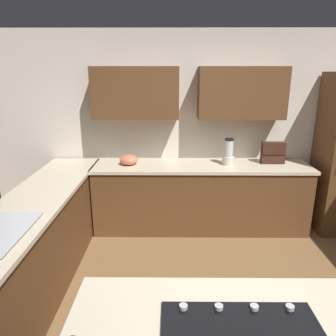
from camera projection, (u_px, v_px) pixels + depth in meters
The scene contains 9 objects.
ground_plane at pixel (228, 319), 2.77m from camera, with size 14.00×14.00×0.00m, color brown.
wall_back at pixel (203, 121), 4.31m from camera, with size 6.00×0.44×2.60m.
lower_cabinets_back at pixel (200, 198), 4.29m from camera, with size 2.80×0.60×0.86m, color brown.
countertop_back at pixel (201, 166), 4.16m from camera, with size 2.84×0.64×0.04m, color beige.
lower_cabinets_side at pixel (39, 242), 3.18m from camera, with size 0.60×2.90×0.86m, color brown.
countertop_side at pixel (34, 201), 3.05m from camera, with size 0.64×2.94×0.04m, color beige.
blender at pixel (229, 154), 4.11m from camera, with size 0.15×0.15×0.35m.
mixing_bowl at pixel (129, 160), 4.14m from camera, with size 0.24×0.24×0.13m, color #CC724C.
spice_rack at pixel (273, 153), 4.18m from camera, with size 0.30×0.11×0.29m.
Camera 1 is at (0.50, 2.27, 2.07)m, focal length 33.90 mm.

